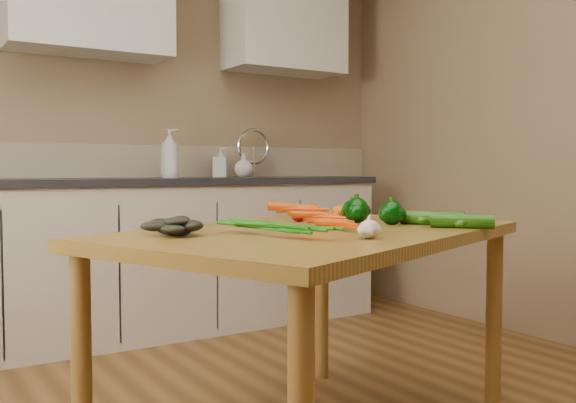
% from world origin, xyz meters
% --- Properties ---
extents(room, '(4.04, 5.04, 2.64)m').
position_xyz_m(room, '(0.00, 0.17, 1.25)').
color(room, brown).
rests_on(room, ground).
extents(counter_run, '(2.84, 0.64, 1.14)m').
position_xyz_m(counter_run, '(0.21, 2.19, 0.46)').
color(counter_run, '#BDB09E').
rests_on(counter_run, ground).
extents(upper_cabinets, '(2.15, 0.35, 0.70)m').
position_xyz_m(upper_cabinets, '(0.51, 2.32, 1.95)').
color(upper_cabinets, silver).
rests_on(upper_cabinets, room).
extents(table, '(1.64, 1.36, 0.75)m').
position_xyz_m(table, '(0.11, 0.39, 0.67)').
color(table, olive).
rests_on(table, ground).
extents(soap_bottle_a, '(0.16, 0.16, 0.29)m').
position_xyz_m(soap_bottle_a, '(0.35, 2.25, 1.04)').
color(soap_bottle_a, silver).
rests_on(soap_bottle_a, counter_run).
extents(soap_bottle_b, '(0.12, 0.12, 0.19)m').
position_xyz_m(soap_bottle_b, '(0.73, 2.36, 1.00)').
color(soap_bottle_b, silver).
rests_on(soap_bottle_b, counter_run).
extents(soap_bottle_c, '(0.14, 0.14, 0.15)m').
position_xyz_m(soap_bottle_c, '(0.87, 2.30, 0.98)').
color(soap_bottle_c, silver).
rests_on(soap_bottle_c, counter_run).
extents(carrot_bunch, '(0.32, 0.28, 0.07)m').
position_xyz_m(carrot_bunch, '(0.04, 0.36, 0.79)').
color(carrot_bunch, '#DE4305').
rests_on(carrot_bunch, table).
extents(leafy_greens, '(0.20, 0.18, 0.10)m').
position_xyz_m(leafy_greens, '(-0.36, 0.46, 0.80)').
color(leafy_greens, black).
rests_on(leafy_greens, table).
extents(garlic_bulb, '(0.06, 0.06, 0.05)m').
position_xyz_m(garlic_bulb, '(0.08, 0.07, 0.78)').
color(garlic_bulb, silver).
rests_on(garlic_bulb, table).
extents(pepper_a, '(0.09, 0.09, 0.09)m').
position_xyz_m(pepper_a, '(0.39, 0.53, 0.80)').
color(pepper_a, '#023004').
rests_on(pepper_a, table).
extents(pepper_b, '(0.08, 0.08, 0.08)m').
position_xyz_m(pepper_b, '(0.43, 0.60, 0.79)').
color(pepper_b, '#023004').
rests_on(pepper_b, table).
extents(pepper_c, '(0.09, 0.09, 0.09)m').
position_xyz_m(pepper_c, '(0.44, 0.39, 0.80)').
color(pepper_c, '#023004').
rests_on(pepper_c, table).
extents(tomato_a, '(0.07, 0.07, 0.06)m').
position_xyz_m(tomato_a, '(0.23, 0.66, 0.78)').
color(tomato_a, '#820207').
rests_on(tomato_a, table).
extents(tomato_b, '(0.07, 0.07, 0.06)m').
position_xyz_m(tomato_b, '(0.31, 0.69, 0.79)').
color(tomato_b, '#D85005').
rests_on(tomato_b, table).
extents(tomato_c, '(0.06, 0.06, 0.06)m').
position_xyz_m(tomato_c, '(0.40, 0.65, 0.78)').
color(tomato_c, '#D85005').
rests_on(tomato_c, table).
extents(zucchini_a, '(0.15, 0.23, 0.05)m').
position_xyz_m(zucchini_a, '(0.55, 0.29, 0.78)').
color(zucchini_a, '#144107').
rests_on(zucchini_a, table).
extents(zucchini_b, '(0.17, 0.19, 0.05)m').
position_xyz_m(zucchini_b, '(0.55, 0.15, 0.78)').
color(zucchini_b, '#144107').
rests_on(zucchini_b, table).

